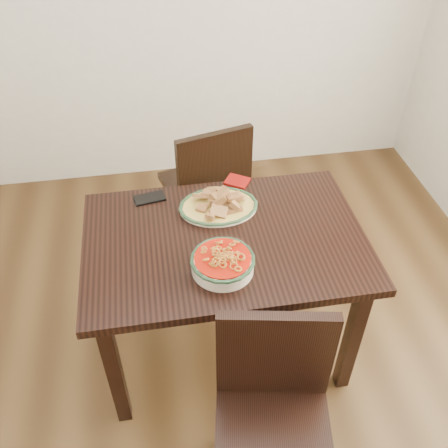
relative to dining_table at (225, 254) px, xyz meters
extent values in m
plane|color=#3B2713|center=(-0.09, -0.12, -0.65)|extent=(3.50, 3.50, 0.00)
cube|color=black|center=(0.00, 0.00, 0.08)|extent=(1.20, 0.80, 0.04)
cube|color=black|center=(-0.52, -0.32, -0.30)|extent=(0.06, 0.06, 0.71)
cube|color=black|center=(0.52, -0.32, -0.30)|extent=(0.06, 0.06, 0.71)
cube|color=black|center=(-0.52, 0.32, -0.30)|extent=(0.06, 0.06, 0.71)
cube|color=black|center=(0.52, 0.32, -0.30)|extent=(0.06, 0.06, 0.71)
cube|color=black|center=(0.00, 0.80, -0.22)|extent=(0.51, 0.51, 0.04)
cube|color=black|center=(0.13, 1.01, -0.45)|extent=(0.04, 0.04, 0.41)
cube|color=black|center=(-0.20, 0.92, -0.45)|extent=(0.04, 0.04, 0.41)
cube|color=black|center=(0.21, 0.68, -0.45)|extent=(0.04, 0.04, 0.41)
cube|color=black|center=(-0.12, 0.60, -0.45)|extent=(0.04, 0.04, 0.41)
cube|color=black|center=(0.05, 0.62, 0.02)|extent=(0.42, 0.14, 0.44)
cube|color=black|center=(0.05, -0.74, -0.22)|extent=(0.49, 0.49, 0.04)
cube|color=black|center=(-0.08, -0.54, -0.45)|extent=(0.04, 0.04, 0.41)
cube|color=black|center=(0.25, -0.60, -0.45)|extent=(0.04, 0.04, 0.41)
cube|color=black|center=(0.09, -0.55, 0.02)|extent=(0.42, 0.12, 0.44)
ellipsoid|color=beige|center=(0.00, 0.20, 0.11)|extent=(0.35, 0.27, 0.02)
ellipsoid|color=gold|center=(0.00, 0.20, 0.11)|extent=(0.34, 0.25, 0.01)
torus|color=#1C3D21|center=(0.00, 0.20, 0.11)|extent=(0.27, 0.27, 0.01)
cylinder|color=beige|center=(-0.04, -0.18, 0.13)|extent=(0.25, 0.25, 0.06)
torus|color=#16311D|center=(-0.04, -0.18, 0.15)|extent=(0.26, 0.26, 0.02)
cylinder|color=#A21407|center=(-0.04, -0.18, 0.16)|extent=(0.22, 0.22, 0.01)
cube|color=black|center=(-0.30, 0.32, 0.10)|extent=(0.15, 0.10, 0.01)
cube|color=maroon|center=(0.13, 0.38, 0.10)|extent=(0.14, 0.14, 0.01)
camera|label=1|loc=(-0.26, -1.54, 1.55)|focal=40.00mm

